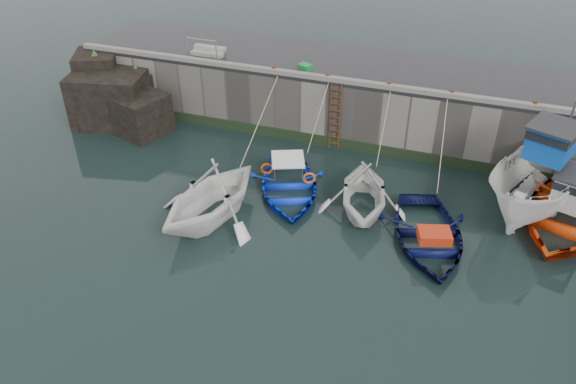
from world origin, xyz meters
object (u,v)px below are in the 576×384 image
(fish_crate, at_px, (305,68))
(bollard_a, at_px, (274,69))
(bollard_d, at_px, (452,93))
(boat_near_navy, at_px, (426,242))
(boat_far_white, at_px, (543,181))
(bollard_b, at_px, (328,76))
(boat_far_orange, at_px, (572,211))
(boat_near_blacktrim, at_px, (362,209))
(bollard_e, at_px, (535,104))
(ladder, at_px, (335,117))
(boat_near_white, at_px, (212,218))
(boat_near_blue, at_px, (288,193))
(bollard_c, at_px, (389,85))

(fish_crate, bearing_deg, bollard_a, -130.81)
(fish_crate, relative_size, bollard_d, 1.90)
(boat_near_navy, bearing_deg, boat_far_white, 26.47)
(boat_far_white, xyz_separation_m, bollard_b, (-9.27, 2.22, 2.09))
(bollard_d, bearing_deg, boat_far_orange, -28.14)
(boat_near_blacktrim, bearing_deg, boat_near_navy, -37.25)
(boat_far_orange, height_order, bollard_e, boat_far_orange)
(ladder, height_order, boat_far_white, boat_far_white)
(bollard_b, bearing_deg, boat_far_white, -13.50)
(boat_far_orange, distance_m, bollard_e, 4.40)
(bollard_e, bearing_deg, boat_near_blacktrim, -140.70)
(boat_near_blacktrim, height_order, bollard_a, bollard_a)
(boat_near_white, xyz_separation_m, boat_near_blacktrim, (5.29, 2.44, 0.00))
(boat_near_navy, distance_m, bollard_a, 10.44)
(ladder, relative_size, boat_near_navy, 0.63)
(boat_near_blue, bearing_deg, bollard_a, 94.63)
(boat_near_navy, distance_m, bollard_e, 7.32)
(boat_near_navy, bearing_deg, boat_near_blue, 149.80)
(boat_near_white, bearing_deg, bollard_b, 85.39)
(boat_far_white, bearing_deg, fish_crate, -173.38)
(bollard_c, height_order, bollard_d, same)
(boat_near_blue, xyz_separation_m, bollard_c, (2.94, 4.50, 3.30))
(ladder, xyz_separation_m, boat_near_navy, (5.01, -5.48, -1.59))
(boat_near_navy, distance_m, boat_far_orange, 5.82)
(bollard_c, distance_m, bollard_d, 2.60)
(boat_far_white, bearing_deg, bollard_d, 172.38)
(bollard_d, bearing_deg, boat_near_white, -137.61)
(boat_near_navy, bearing_deg, bollard_c, 98.53)
(ladder, bearing_deg, bollard_c, 8.67)
(boat_near_blacktrim, height_order, bollard_e, bollard_e)
(bollard_b, distance_m, bollard_e, 8.50)
(boat_near_white, distance_m, boat_near_navy, 8.05)
(boat_near_blacktrim, bearing_deg, bollard_d, 49.00)
(fish_crate, distance_m, bollard_b, 1.38)
(boat_near_blue, bearing_deg, boat_far_orange, -12.73)
(boat_near_white, xyz_separation_m, boat_near_navy, (7.95, 1.25, 0.00))
(boat_near_white, height_order, boat_far_white, boat_far_white)
(boat_near_white, xyz_separation_m, bollard_a, (-0.06, 7.07, 3.30))
(boat_near_navy, distance_m, bollard_b, 8.67)
(boat_far_orange, bearing_deg, bollard_b, -176.51)
(boat_near_blue, distance_m, bollard_a, 6.02)
(boat_near_blue, relative_size, boat_far_orange, 0.60)
(bollard_e, bearing_deg, boat_far_white, -71.00)
(boat_near_blue, bearing_deg, bollard_c, 34.77)
(boat_near_navy, height_order, fish_crate, fish_crate)
(boat_near_blue, distance_m, boat_far_orange, 10.83)
(bollard_a, bearing_deg, ladder, -6.38)
(boat_far_orange, relative_size, bollard_e, 28.66)
(bollard_a, bearing_deg, fish_crate, 25.46)
(boat_near_blue, distance_m, boat_far_white, 9.85)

